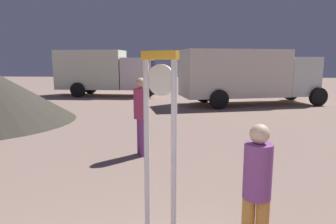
{
  "coord_description": "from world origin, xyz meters",
  "views": [
    {
      "loc": [
        0.51,
        -1.21,
        2.21
      ],
      "look_at": [
        0.06,
        4.69,
        1.2
      ],
      "focal_mm": 32.11,
      "sensor_mm": 36.0,
      "label": 1
    }
  ],
  "objects_px": {
    "person_distant": "(141,112)",
    "box_truck_far": "(104,71)",
    "standing_clock": "(160,131)",
    "person_near_clock": "(257,187)",
    "box_truck_near": "(247,74)"
  },
  "relations": [
    {
      "from": "person_near_clock",
      "to": "box_truck_near",
      "type": "distance_m",
      "value": 12.69
    },
    {
      "from": "box_truck_near",
      "to": "box_truck_far",
      "type": "height_order",
      "value": "box_truck_far"
    },
    {
      "from": "person_near_clock",
      "to": "box_truck_near",
      "type": "relative_size",
      "value": 0.21
    },
    {
      "from": "box_truck_near",
      "to": "person_near_clock",
      "type": "bearing_deg",
      "value": -99.56
    },
    {
      "from": "box_truck_near",
      "to": "box_truck_far",
      "type": "relative_size",
      "value": 1.18
    },
    {
      "from": "standing_clock",
      "to": "person_distant",
      "type": "height_order",
      "value": "standing_clock"
    },
    {
      "from": "person_near_clock",
      "to": "standing_clock",
      "type": "bearing_deg",
      "value": 163.39
    },
    {
      "from": "person_near_clock",
      "to": "box_truck_far",
      "type": "relative_size",
      "value": 0.25
    },
    {
      "from": "person_distant",
      "to": "standing_clock",
      "type": "bearing_deg",
      "value": -76.94
    },
    {
      "from": "person_distant",
      "to": "box_truck_far",
      "type": "bearing_deg",
      "value": 109.94
    },
    {
      "from": "standing_clock",
      "to": "person_near_clock",
      "type": "bearing_deg",
      "value": -16.61
    },
    {
      "from": "person_near_clock",
      "to": "box_truck_near",
      "type": "height_order",
      "value": "box_truck_near"
    },
    {
      "from": "standing_clock",
      "to": "box_truck_far",
      "type": "bearing_deg",
      "value": 108.48
    },
    {
      "from": "standing_clock",
      "to": "person_distant",
      "type": "distance_m",
      "value": 3.52
    },
    {
      "from": "standing_clock",
      "to": "person_near_clock",
      "type": "distance_m",
      "value": 1.23
    }
  ]
}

